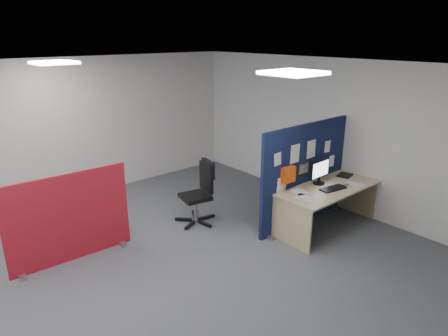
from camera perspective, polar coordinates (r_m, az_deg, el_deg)
floor at (r=5.34m, az=-15.65°, el=-17.58°), size 9.00×9.00×0.00m
ceiling at (r=4.37m, az=-18.79°, el=12.49°), size 9.00×7.00×0.02m
wall_back at (r=7.90m, az=-27.63°, el=3.75°), size 9.00×0.02×2.70m
wall_right at (r=7.55m, az=15.71°, el=4.60°), size 0.02×7.00×2.70m
ceiling_lights at (r=5.11m, az=-18.19°, el=12.98°), size 4.10×4.10×0.04m
navy_divider at (r=6.80m, az=11.47°, el=-0.91°), size 2.10×0.30×1.73m
main_desk at (r=6.80m, az=14.25°, el=-3.82°), size 1.86×0.83×0.73m
monitor_main at (r=6.73m, az=13.51°, el=-0.41°), size 0.46×0.19×0.40m
keyboard at (r=6.62m, az=15.31°, el=-2.84°), size 0.47×0.25×0.02m
mouse at (r=6.83m, az=16.95°, el=-2.33°), size 0.11×0.08×0.03m
paper_tray at (r=7.31m, az=16.90°, el=-0.98°), size 0.32×0.28×0.01m
red_divider at (r=6.03m, az=-21.22°, el=-6.75°), size 1.73×0.30×1.30m
office_chair at (r=6.78m, az=-3.33°, el=-2.92°), size 0.70×0.69×1.06m
desk_papers at (r=6.51m, az=13.61°, el=-3.19°), size 1.33×0.73×0.00m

